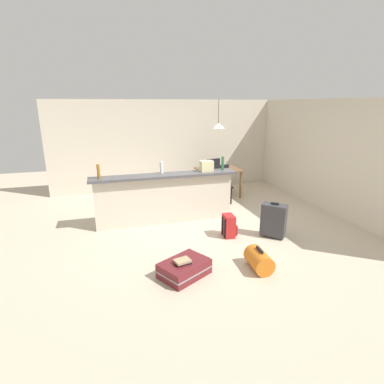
# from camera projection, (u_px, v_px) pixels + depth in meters

# --- Properties ---
(ground_plane) EXTENTS (13.00, 13.00, 0.05)m
(ground_plane) POSITION_uv_depth(u_px,v_px,m) (204.00, 227.00, 6.15)
(ground_plane) COLOR beige
(wall_back) EXTENTS (6.60, 0.10, 2.50)m
(wall_back) POSITION_uv_depth(u_px,v_px,m) (170.00, 145.00, 8.59)
(wall_back) COLOR beige
(wall_back) RESTS_ON ground_plane
(wall_right) EXTENTS (0.10, 6.00, 2.50)m
(wall_right) POSITION_uv_depth(u_px,v_px,m) (327.00, 156.00, 6.89)
(wall_right) COLOR beige
(wall_right) RESTS_ON ground_plane
(partition_half_wall) EXTENTS (2.80, 0.20, 0.99)m
(partition_half_wall) POSITION_uv_depth(u_px,v_px,m) (166.00, 200.00, 6.20)
(partition_half_wall) COLOR beige
(partition_half_wall) RESTS_ON ground_plane
(bar_countertop) EXTENTS (2.96, 0.40, 0.05)m
(bar_countertop) POSITION_uv_depth(u_px,v_px,m) (165.00, 175.00, 6.05)
(bar_countertop) COLOR #4C4C51
(bar_countertop) RESTS_ON partition_half_wall
(bottle_amber) EXTENTS (0.06, 0.06, 0.27)m
(bottle_amber) POSITION_uv_depth(u_px,v_px,m) (98.00, 171.00, 5.66)
(bottle_amber) COLOR #9E661E
(bottle_amber) RESTS_ON bar_countertop
(bottle_white) EXTENTS (0.07, 0.07, 0.24)m
(bottle_white) POSITION_uv_depth(u_px,v_px,m) (161.00, 168.00, 6.07)
(bottle_white) COLOR silver
(bottle_white) RESTS_ON bar_countertop
(bottle_green) EXTENTS (0.06, 0.06, 0.28)m
(bottle_green) POSITION_uv_depth(u_px,v_px,m) (223.00, 163.00, 6.40)
(bottle_green) COLOR #2D6B38
(bottle_green) RESTS_ON bar_countertop
(grocery_bag) EXTENTS (0.26, 0.18, 0.22)m
(grocery_bag) POSITION_uv_depth(u_px,v_px,m) (207.00, 166.00, 6.28)
(grocery_bag) COLOR beige
(grocery_bag) RESTS_ON bar_countertop
(dining_table) EXTENTS (1.10, 0.80, 0.74)m
(dining_table) POSITION_uv_depth(u_px,v_px,m) (218.00, 172.00, 7.96)
(dining_table) COLOR brown
(dining_table) RESTS_ON ground_plane
(dining_chair_near_partition) EXTENTS (0.42, 0.42, 0.93)m
(dining_chair_near_partition) POSITION_uv_depth(u_px,v_px,m) (222.00, 182.00, 7.51)
(dining_chair_near_partition) COLOR black
(dining_chair_near_partition) RESTS_ON ground_plane
(dining_chair_far_side) EXTENTS (0.47, 0.47, 0.93)m
(dining_chair_far_side) POSITION_uv_depth(u_px,v_px,m) (211.00, 173.00, 8.51)
(dining_chair_far_side) COLOR black
(dining_chair_far_side) RESTS_ON ground_plane
(pendant_lamp) EXTENTS (0.34, 0.34, 0.76)m
(pendant_lamp) POSITION_uv_depth(u_px,v_px,m) (218.00, 126.00, 7.64)
(pendant_lamp) COLOR black
(suitcase_flat_maroon) EXTENTS (0.89, 0.77, 0.22)m
(suitcase_flat_maroon) POSITION_uv_depth(u_px,v_px,m) (184.00, 268.00, 4.36)
(suitcase_flat_maroon) COLOR maroon
(suitcase_flat_maroon) RESTS_ON ground_plane
(suitcase_upright_charcoal) EXTENTS (0.48, 0.48, 0.67)m
(suitcase_upright_charcoal) POSITION_uv_depth(u_px,v_px,m) (274.00, 220.00, 5.57)
(suitcase_upright_charcoal) COLOR #38383D
(suitcase_upright_charcoal) RESTS_ON ground_plane
(duffel_bag_orange) EXTENTS (0.33, 0.50, 0.34)m
(duffel_bag_orange) POSITION_uv_depth(u_px,v_px,m) (259.00, 260.00, 4.51)
(duffel_bag_orange) COLOR orange
(duffel_bag_orange) RESTS_ON ground_plane
(backpack_red) EXTENTS (0.26, 0.29, 0.42)m
(backpack_red) POSITION_uv_depth(u_px,v_px,m) (229.00, 226.00, 5.62)
(backpack_red) COLOR red
(backpack_red) RESTS_ON ground_plane
(book_stack) EXTENTS (0.25, 0.21, 0.06)m
(book_stack) POSITION_uv_depth(u_px,v_px,m) (183.00, 261.00, 4.28)
(book_stack) COLOR black
(book_stack) RESTS_ON suitcase_flat_maroon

